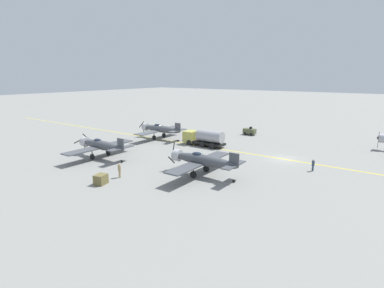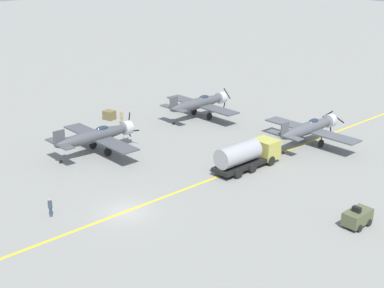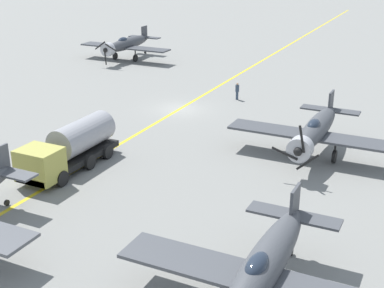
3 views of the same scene
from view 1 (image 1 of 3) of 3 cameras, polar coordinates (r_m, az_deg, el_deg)
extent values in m
plane|color=gray|center=(48.12, 17.04, -2.78)|extent=(400.00, 400.00, 0.00)
cube|color=yellow|center=(48.12, 17.04, -2.77)|extent=(0.30, 160.00, 0.01)
ellipsoid|color=#525459|center=(60.37, -5.78, 2.85)|extent=(1.50, 9.50, 1.42)
cylinder|color=#B7B7BC|center=(63.35, -8.82, 3.24)|extent=(1.58, 0.90, 1.58)
ellipsoid|color=#232D3D|center=(61.02, -6.60, 3.48)|extent=(0.80, 1.70, 0.76)
cube|color=#525459|center=(60.93, -6.31, 2.61)|extent=(12.00, 2.10, 0.16)
cube|color=#525459|center=(57.77, -2.72, 2.60)|extent=(4.40, 1.10, 0.12)
cube|color=#525459|center=(57.65, -2.73, 3.23)|extent=(0.14, 1.30, 1.60)
sphere|color=black|center=(63.70, -9.14, 3.28)|extent=(0.56, 0.56, 0.56)
cube|color=black|center=(64.22, -8.65, 3.67)|extent=(1.68, 0.06, 0.78)
cube|color=black|center=(63.13, -9.60, 3.68)|extent=(1.46, 0.06, 1.19)
cube|color=black|center=(63.76, -9.19, 2.50)|extent=(0.39, 0.06, 1.75)
cylinder|color=black|center=(59.95, -7.25, 1.80)|extent=(0.14, 0.14, 1.26)
cylinder|color=black|center=(60.08, -7.23, 1.21)|extent=(0.22, 0.90, 0.90)
cylinder|color=black|center=(62.15, -5.38, 2.24)|extent=(0.14, 0.14, 1.26)
cylinder|color=black|center=(62.27, -5.37, 1.67)|extent=(0.22, 0.90, 0.90)
cylinder|color=black|center=(58.13, -2.66, 0.63)|extent=(0.12, 0.36, 0.36)
ellipsoid|color=#46494E|center=(37.92, 2.49, -3.17)|extent=(1.50, 9.50, 1.42)
cylinder|color=#B7B7BC|center=(40.42, -2.81, -2.15)|extent=(1.57, 0.90, 1.58)
ellipsoid|color=#232D3D|center=(38.38, 1.07, -2.09)|extent=(0.80, 1.70, 0.76)
cube|color=#46494E|center=(38.42, 1.54, -3.47)|extent=(12.00, 2.10, 0.16)
cube|color=#46494E|center=(35.92, 7.99, -3.97)|extent=(4.40, 1.10, 0.12)
cube|color=#46494E|center=(35.73, 8.02, -2.97)|extent=(0.14, 1.30, 1.60)
sphere|color=black|center=(40.72, -3.36, -2.05)|extent=(0.56, 0.56, 0.56)
cube|color=black|center=(40.37, -3.54, -0.93)|extent=(0.51, 0.06, 1.74)
cube|color=black|center=(40.40, -3.92, -3.05)|extent=(1.39, 0.06, 1.28)
cube|color=black|center=(41.42, -2.63, -2.16)|extent=(1.71, 0.06, 0.66)
cylinder|color=black|center=(37.42, 0.24, -4.93)|extent=(0.14, 0.14, 1.26)
cylinder|color=black|center=(37.62, 0.24, -5.85)|extent=(0.22, 0.90, 0.90)
cylinder|color=black|center=(39.80, 2.74, -3.84)|extent=(0.14, 0.14, 1.26)
cylinder|color=black|center=(39.99, 2.73, -4.71)|extent=(0.22, 0.90, 0.90)
cylinder|color=black|center=(36.53, 7.97, -7.01)|extent=(0.12, 0.36, 0.36)
cylinder|color=#B7B7BC|center=(60.73, 32.47, 0.93)|extent=(1.57, 0.90, 1.58)
sphere|color=black|center=(60.75, 32.01, 0.99)|extent=(0.56, 0.56, 0.56)
cube|color=black|center=(61.38, 32.11, 1.56)|extent=(1.52, 0.06, 1.11)
cube|color=black|center=(59.91, 32.00, 1.22)|extent=(1.64, 0.06, 0.88)
cube|color=black|center=(60.98, 31.91, 0.20)|extent=(0.28, 0.06, 1.76)
ellipsoid|color=#494C51|center=(48.01, -16.61, -0.26)|extent=(1.50, 9.50, 1.42)
cylinder|color=#B7B7BC|center=(51.53, -19.68, 0.40)|extent=(1.57, 0.90, 1.58)
ellipsoid|color=#232D3D|center=(48.78, -17.49, 0.56)|extent=(0.80, 1.70, 0.76)
cube|color=#494C51|center=(48.67, -17.14, -0.53)|extent=(12.00, 2.10, 0.16)
cube|color=#494C51|center=(44.88, -13.39, -0.77)|extent=(4.40, 1.10, 0.12)
cube|color=#494C51|center=(44.74, -13.44, 0.04)|extent=(0.14, 1.30, 1.60)
sphere|color=black|center=(51.93, -20.00, 0.47)|extent=(0.56, 0.56, 0.56)
cube|color=black|center=(52.24, -19.72, -0.39)|extent=(0.59, 0.06, 1.73)
cube|color=black|center=(52.15, -19.49, 1.26)|extent=(1.33, 0.06, 1.34)
cube|color=black|center=(51.43, -20.78, 0.55)|extent=(1.73, 0.06, 0.59)
cylinder|color=black|center=(47.96, -18.51, -1.60)|extent=(0.14, 0.14, 1.26)
cylinder|color=black|center=(48.11, -18.45, -2.32)|extent=(0.22, 0.90, 0.90)
cylinder|color=black|center=(49.71, -15.73, -0.91)|extent=(0.14, 0.14, 1.26)
cylinder|color=black|center=(49.86, -15.69, -1.61)|extent=(0.22, 0.90, 0.90)
cylinder|color=black|center=(45.35, -13.21, -3.26)|extent=(0.12, 0.36, 0.36)
cube|color=black|center=(54.63, 2.28, 0.31)|extent=(2.25, 8.00, 0.40)
cube|color=#B2AD4C|center=(56.10, -0.24, 1.49)|extent=(2.50, 2.08, 2.00)
cylinder|color=#9E9EA3|center=(53.66, 3.47, 1.49)|extent=(2.10, 4.96, 2.10)
cylinder|color=black|center=(55.07, -0.56, 0.29)|extent=(0.30, 1.00, 1.00)
cylinder|color=black|center=(56.97, 0.85, 0.72)|extent=(0.30, 1.00, 1.00)
cylinder|color=black|center=(53.47, 1.94, -0.10)|extent=(0.30, 1.00, 1.00)
cylinder|color=black|center=(55.42, 3.30, 0.35)|extent=(0.30, 1.00, 1.00)
cylinder|color=black|center=(52.39, 3.84, -0.40)|extent=(0.30, 1.00, 1.00)
cylinder|color=black|center=(54.37, 5.15, 0.07)|extent=(0.30, 1.00, 1.00)
cube|color=#515638|center=(65.77, 10.90, 2.41)|extent=(1.40, 2.60, 1.10)
cube|color=black|center=(65.53, 11.14, 3.05)|extent=(0.70, 0.36, 0.44)
cylinder|color=black|center=(65.55, 10.07, 1.96)|extent=(0.20, 0.60, 0.60)
cylinder|color=black|center=(66.77, 10.58, 2.14)|extent=(0.20, 0.60, 0.60)
cylinder|color=black|center=(64.96, 11.20, 1.82)|extent=(0.20, 0.60, 0.60)
cylinder|color=black|center=(66.19, 11.70, 2.00)|extent=(0.20, 0.60, 0.60)
cylinder|color=tan|center=(38.88, -13.60, -5.62)|extent=(0.27, 0.27, 0.87)
cylinder|color=tan|center=(38.64, -13.66, -4.49)|extent=(0.40, 0.40, 0.73)
sphere|color=tan|center=(38.50, -13.70, -3.81)|extent=(0.24, 0.24, 0.24)
cylinder|color=#334256|center=(43.44, 22.01, -4.31)|extent=(0.24, 0.24, 0.78)
cylinder|color=#334256|center=(43.24, 22.09, -3.40)|extent=(0.36, 0.36, 0.65)
sphere|color=tan|center=(43.13, 22.14, -2.85)|extent=(0.21, 0.21, 0.21)
cube|color=brown|center=(37.15, -16.97, -6.45)|extent=(1.68, 1.52, 1.18)
camera|label=2|loc=(79.54, 43.86, 15.72)|focal=50.00mm
camera|label=3|loc=(59.77, -32.62, 12.63)|focal=50.00mm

